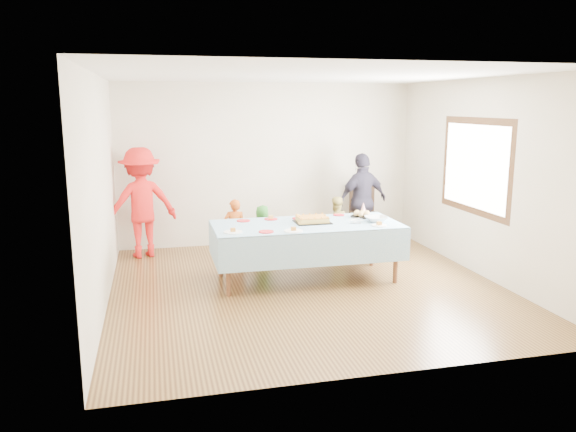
# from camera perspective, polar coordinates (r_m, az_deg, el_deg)

# --- Properties ---
(ground) EXTENTS (5.00, 5.00, 0.00)m
(ground) POSITION_cam_1_polar(r_m,az_deg,el_deg) (7.42, 1.94, -7.19)
(ground) COLOR #472A14
(ground) RESTS_ON ground
(room_walls) EXTENTS (5.04, 5.04, 2.72)m
(room_walls) POSITION_cam_1_polar(r_m,az_deg,el_deg) (7.08, 2.46, 6.58)
(room_walls) COLOR beige
(room_walls) RESTS_ON ground
(party_table) EXTENTS (2.50, 1.10, 0.78)m
(party_table) POSITION_cam_1_polar(r_m,az_deg,el_deg) (7.53, 1.89, -1.18)
(party_table) COLOR #56321D
(party_table) RESTS_ON ground
(birthday_cake) EXTENTS (0.47, 0.36, 0.08)m
(birthday_cake) POSITION_cam_1_polar(r_m,az_deg,el_deg) (7.58, 2.48, -0.38)
(birthday_cake) COLOR black
(birthday_cake) RESTS_ON party_table
(rolls_tray) EXTENTS (0.31, 0.31, 0.09)m
(rolls_tray) POSITION_cam_1_polar(r_m,az_deg,el_deg) (8.00, 7.48, 0.16)
(rolls_tray) COLOR black
(rolls_tray) RESTS_ON party_table
(punch_bowl) EXTENTS (0.30, 0.30, 0.07)m
(punch_bowl) POSITION_cam_1_polar(r_m,az_deg,el_deg) (7.72, 8.92, -0.30)
(punch_bowl) COLOR silver
(punch_bowl) RESTS_ON party_table
(party_hat) EXTENTS (0.10, 0.10, 0.17)m
(party_hat) POSITION_cam_1_polar(r_m,az_deg,el_deg) (8.23, 7.66, 0.80)
(party_hat) COLOR white
(party_hat) RESTS_ON party_table
(fork_pile) EXTENTS (0.24, 0.18, 0.07)m
(fork_pile) POSITION_cam_1_polar(r_m,az_deg,el_deg) (7.59, 6.70, -0.49)
(fork_pile) COLOR white
(fork_pile) RESTS_ON party_table
(plate_red_far_a) EXTENTS (0.18, 0.18, 0.01)m
(plate_red_far_a) POSITION_cam_1_polar(r_m,az_deg,el_deg) (7.69, -4.54, -0.48)
(plate_red_far_a) COLOR red
(plate_red_far_a) RESTS_ON party_table
(plate_red_far_b) EXTENTS (0.19, 0.19, 0.01)m
(plate_red_far_b) POSITION_cam_1_polar(r_m,az_deg,el_deg) (7.79, -1.75, -0.30)
(plate_red_far_b) COLOR red
(plate_red_far_b) RESTS_ON party_table
(plate_red_far_c) EXTENTS (0.16, 0.16, 0.01)m
(plate_red_far_c) POSITION_cam_1_polar(r_m,az_deg,el_deg) (7.83, 1.01, -0.23)
(plate_red_far_c) COLOR red
(plate_red_far_c) RESTS_ON party_table
(plate_red_far_d) EXTENTS (0.16, 0.16, 0.01)m
(plate_red_far_d) POSITION_cam_1_polar(r_m,az_deg,el_deg) (8.10, 5.18, 0.12)
(plate_red_far_d) COLOR red
(plate_red_far_d) RESTS_ON party_table
(plate_red_near) EXTENTS (0.19, 0.19, 0.01)m
(plate_red_near) POSITION_cam_1_polar(r_m,az_deg,el_deg) (7.02, -2.23, -1.60)
(plate_red_near) COLOR red
(plate_red_near) RESTS_ON party_table
(plate_white_left) EXTENTS (0.24, 0.24, 0.01)m
(plate_white_left) POSITION_cam_1_polar(r_m,az_deg,el_deg) (7.04, -5.61, -1.62)
(plate_white_left) COLOR white
(plate_white_left) RESTS_ON party_table
(plate_white_mid) EXTENTS (0.24, 0.24, 0.01)m
(plate_white_mid) POSITION_cam_1_polar(r_m,az_deg,el_deg) (7.06, 0.56, -1.52)
(plate_white_mid) COLOR white
(plate_white_mid) RESTS_ON party_table
(plate_white_right) EXTENTS (0.20, 0.20, 0.01)m
(plate_white_right) POSITION_cam_1_polar(r_m,az_deg,el_deg) (7.47, 9.25, -0.95)
(plate_white_right) COLOR white
(plate_white_right) RESTS_ON party_table
(dining_chair) EXTENTS (0.47, 0.47, 1.02)m
(dining_chair) POSITION_cam_1_polar(r_m,az_deg,el_deg) (9.81, 7.69, 0.74)
(dining_chair) COLOR black
(dining_chair) RESTS_ON ground
(toddler_left) EXTENTS (0.37, 0.26, 0.94)m
(toddler_left) POSITION_cam_1_polar(r_m,az_deg,el_deg) (8.61, -5.43, -1.37)
(toddler_left) COLOR #C75418
(toddler_left) RESTS_ON ground
(toddler_mid) EXTENTS (0.46, 0.36, 0.84)m
(toddler_mid) POSITION_cam_1_polar(r_m,az_deg,el_deg) (8.61, -2.60, -1.66)
(toddler_mid) COLOR #2B7125
(toddler_mid) RESTS_ON ground
(toddler_right) EXTENTS (0.52, 0.45, 0.92)m
(toddler_right) POSITION_cam_1_polar(r_m,az_deg,el_deg) (8.97, 4.85, -0.92)
(toddler_right) COLOR tan
(toddler_right) RESTS_ON ground
(adult_left) EXTENTS (1.22, 0.88, 1.71)m
(adult_left) POSITION_cam_1_polar(r_m,az_deg,el_deg) (8.97, -14.69, 1.31)
(adult_left) COLOR red
(adult_left) RESTS_ON ground
(adult_right) EXTENTS (0.99, 0.61, 1.57)m
(adult_right) POSITION_cam_1_polar(r_m,az_deg,el_deg) (9.34, 7.56, 1.55)
(adult_right) COLOR #312D3E
(adult_right) RESTS_ON ground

